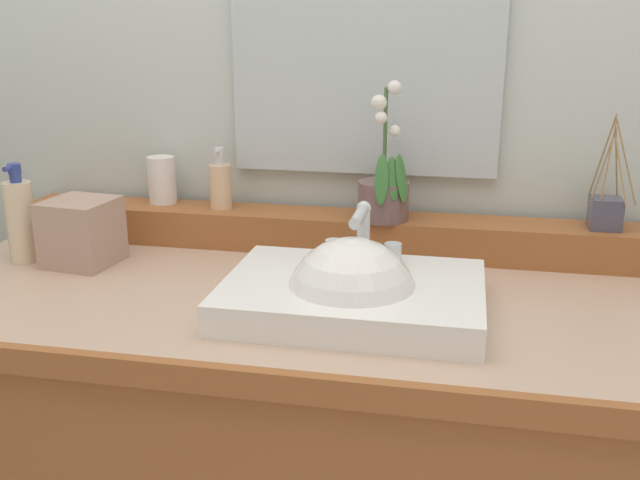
{
  "coord_description": "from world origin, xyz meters",
  "views": [
    {
      "loc": [
        0.29,
        -1.21,
        1.34
      ],
      "look_at": [
        0.05,
        -0.02,
        0.96
      ],
      "focal_mm": 40.11,
      "sensor_mm": 36.0,
      "label": 1
    }
  ],
  "objects": [
    {
      "name": "wall_back",
      "position": [
        0.0,
        0.44,
        1.22
      ],
      "size": [
        3.03,
        0.2,
        2.44
      ],
      "primitive_type": "cube",
      "color": "silver",
      "rests_on": "ground"
    },
    {
      "name": "back_ledge",
      "position": [
        0.0,
        0.26,
        0.9
      ],
      "size": [
        1.38,
        0.12,
        0.08
      ],
      "primitive_type": "cube",
      "color": "#9A582C",
      "rests_on": "vanity_cabinet"
    },
    {
      "name": "sink_basin",
      "position": [
        0.12,
        -0.09,
        0.88
      ],
      "size": [
        0.44,
        0.32,
        0.26
      ],
      "color": "white",
      "rests_on": "vanity_cabinet"
    },
    {
      "name": "potted_plant",
      "position": [
        0.13,
        0.24,
        1.0
      ],
      "size": [
        0.11,
        0.12,
        0.29
      ],
      "color": "brown",
      "rests_on": "back_ledge"
    },
    {
      "name": "soap_dispenser",
      "position": [
        -0.24,
        0.26,
        0.99
      ],
      "size": [
        0.05,
        0.05,
        0.14
      ],
      "color": "#DDB68E",
      "rests_on": "back_ledge"
    },
    {
      "name": "tumbler_cup",
      "position": [
        -0.38,
        0.28,
        0.99
      ],
      "size": [
        0.06,
        0.06,
        0.11
      ],
      "primitive_type": "cylinder",
      "color": "silver",
      "rests_on": "back_ledge"
    },
    {
      "name": "reed_diffuser",
      "position": [
        0.57,
        0.26,
        0.97
      ],
      "size": [
        0.09,
        0.1,
        0.23
      ],
      "color": "#474558",
      "rests_on": "back_ledge"
    },
    {
      "name": "lotion_bottle",
      "position": [
        -0.6,
        0.05,
        0.94
      ],
      "size": [
        0.06,
        0.06,
        0.21
      ],
      "color": "beige",
      "rests_on": "vanity_cabinet"
    },
    {
      "name": "tissue_box",
      "position": [
        -0.47,
        0.06,
        0.92
      ],
      "size": [
        0.14,
        0.14,
        0.13
      ],
      "primitive_type": "cube",
      "rotation": [
        0.0,
        0.0,
        -0.12
      ],
      "color": "tan",
      "rests_on": "vanity_cabinet"
    },
    {
      "name": "mirror",
      "position": [
        0.07,
        0.33,
        1.33
      ],
      "size": [
        0.58,
        0.02,
        0.64
      ],
      "primitive_type": "cube",
      "color": "silver"
    }
  ]
}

